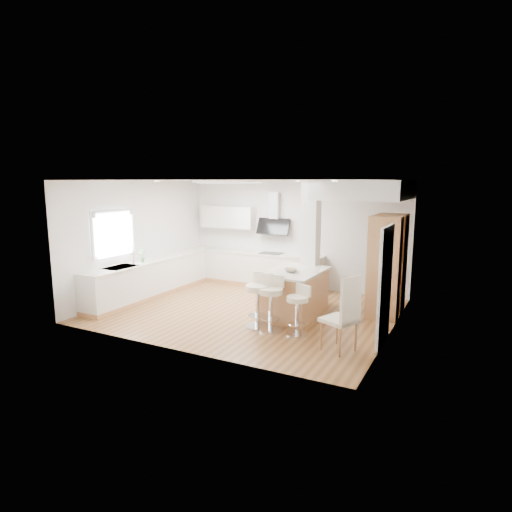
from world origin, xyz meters
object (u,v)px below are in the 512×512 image
Objects in this scene: bar_stool_c at (298,307)px; dining_chair at (345,312)px; bar_stool_b at (271,300)px; peninsula at (294,293)px; bar_stool_a at (258,297)px.

dining_chair is (0.99, -0.44, 0.17)m from bar_stool_c.
bar_stool_c is (0.53, 0.02, -0.07)m from bar_stool_b.
peninsula reaches higher than bar_stool_c.
dining_chair is (1.47, -1.45, 0.20)m from peninsula.
peninsula is 1.03m from bar_stool_b.
dining_chair is at bearing -5.69° from bar_stool_a.
peninsula is at bearing 80.79° from bar_stool_b.
bar_stool_a reaches higher than peninsula.
bar_stool_a is at bearing -171.19° from dining_chair.
peninsula is 1.24× the size of dining_chair.
bar_stool_c is 1.10m from dining_chair.
bar_stool_c is at bearing -3.89° from bar_stool_b.
bar_stool_b reaches higher than peninsula.
bar_stool_b is 0.81× the size of dining_chair.
bar_stool_b is at bearing -91.77° from peninsula.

